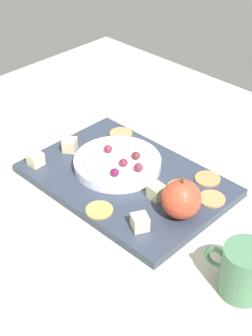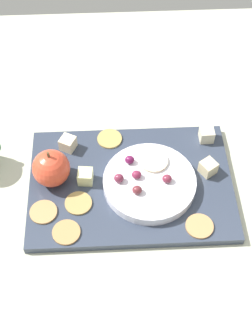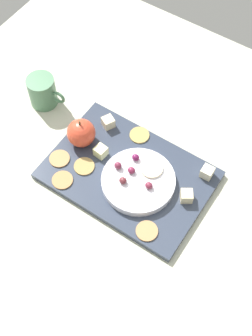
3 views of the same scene
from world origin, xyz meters
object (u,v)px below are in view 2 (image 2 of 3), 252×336
(cracker_4, at_px, (66,232))
(grape_4, at_px, (137,190))
(serving_dish, at_px, (149,183))
(cracker_2, at_px, (199,226))
(grape_0, at_px, (119,178))
(cracker_3, at_px, (78,203))
(grape_3, at_px, (130,160))
(apple_whole, at_px, (51,168))
(cheese_cube_2, at_px, (207,135))
(cracker_0, at_px, (110,139))
(cracker_1, at_px, (43,212))
(apple_slice_0, at_px, (154,161))
(platter, at_px, (131,184))
(cheese_cube_3, at_px, (208,168))
(cheese_cube_0, at_px, (85,176))
(grape_1, at_px, (167,179))
(grape_2, at_px, (137,175))
(cheese_cube_1, at_px, (68,143))

(cracker_4, bearing_deg, grape_4, -152.70)
(serving_dish, xyz_separation_m, cracker_4, (0.16, 0.10, -0.01))
(cracker_2, height_order, grape_0, grape_0)
(cracker_3, bearing_deg, cracker_2, 164.92)
(grape_3, distance_m, grape_4, 0.07)
(apple_whole, bearing_deg, cheese_cube_2, -164.39)
(cracker_0, distance_m, cracker_2, 0.27)
(cracker_1, bearing_deg, apple_whole, -101.37)
(grape_3, bearing_deg, cracker_4, 48.80)
(serving_dish, distance_m, grape_0, 0.06)
(cracker_0, xyz_separation_m, apple_slice_0, (-0.08, 0.08, 0.02))
(apple_whole, bearing_deg, apple_slice_0, -174.89)
(cracker_4, bearing_deg, grape_3, -131.20)
(platter, bearing_deg, serving_dish, 163.55)
(cheese_cube_3, xyz_separation_m, cracker_3, (0.25, 0.06, -0.01))
(cheese_cube_2, distance_m, cracker_3, 0.30)
(serving_dish, bearing_deg, cheese_cube_0, -8.14)
(apple_slice_0, bearing_deg, grape_1, 114.34)
(grape_3, bearing_deg, serving_dish, 129.86)
(grape_0, relative_size, grape_3, 1.00)
(cheese_cube_0, height_order, cheese_cube_2, same)
(platter, bearing_deg, cheese_cube_2, -148.03)
(cracker_2, relative_size, grape_4, 2.76)
(apple_whole, relative_size, grape_2, 3.90)
(apple_whole, distance_m, cracker_2, 0.30)
(cracker_0, relative_size, grape_4, 2.76)
(grape_3, bearing_deg, cracker_2, 131.19)
(cracker_3, height_order, grape_3, grape_3)
(apple_whole, xyz_separation_m, grape_0, (-0.13, 0.02, -0.01))
(grape_3, bearing_deg, cheese_cube_0, 16.45)
(serving_dish, height_order, cracker_2, serving_dish)
(cracker_4, distance_m, grape_3, 0.19)
(cheese_cube_3, bearing_deg, grape_0, 8.95)
(cheese_cube_3, relative_size, cracker_4, 0.55)
(cracker_3, bearing_deg, grape_4, -176.20)
(apple_whole, height_order, grape_1, apple_whole)
(cheese_cube_1, distance_m, grape_4, 0.19)
(cracker_4, bearing_deg, cracker_2, -179.74)
(platter, distance_m, grape_0, 0.05)
(grape_2, bearing_deg, grape_3, -72.35)
(cracker_4, relative_size, grape_3, 2.76)
(grape_3, relative_size, apple_slice_0, 0.33)
(cheese_cube_0, height_order, cracker_1, cheese_cube_0)
(cracker_1, distance_m, apple_slice_0, 0.23)
(cracker_0, height_order, cracker_2, same)
(cracker_4, bearing_deg, apple_whole, -76.58)
(grape_0, height_order, grape_2, grape_0)
(platter, bearing_deg, apple_slice_0, -145.98)
(cracker_3, xyz_separation_m, grape_0, (-0.08, -0.03, 0.03))
(cheese_cube_3, relative_size, cracker_1, 0.55)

